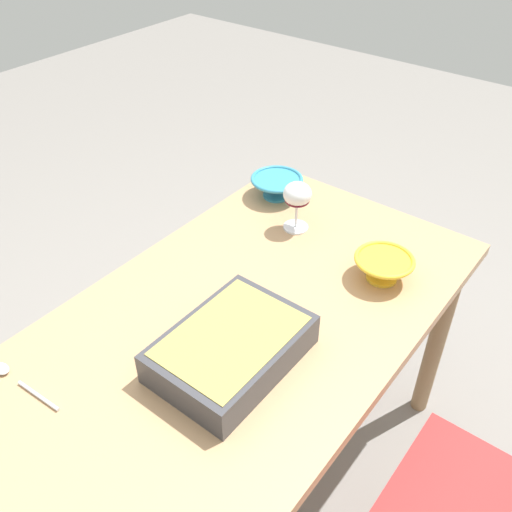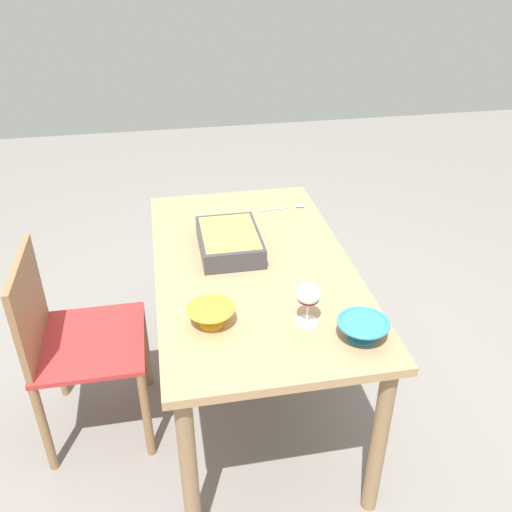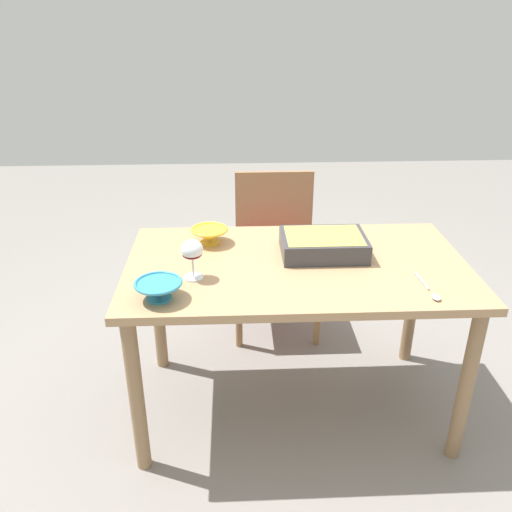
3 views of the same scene
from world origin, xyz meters
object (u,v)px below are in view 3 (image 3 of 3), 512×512
Objects in this scene: casserole_dish at (323,244)px; serving_spoon at (432,292)px; wine_glass at (192,252)px; dining_table at (296,283)px; small_bowl at (210,235)px; mixing_bowl at (159,289)px; chair at (275,243)px.

serving_spoon is at bearing -45.88° from casserole_dish.
wine_glass is 0.56m from casserole_dish.
dining_table is 0.54m from serving_spoon.
small_bowl is at bearing 149.83° from dining_table.
serving_spoon is at bearing -30.55° from small_bowl.
casserole_dish is at bearing 28.19° from mixing_bowl.
chair is 3.97× the size of serving_spoon.
wine_glass is 0.20m from mixing_bowl.
small_bowl reaches higher than serving_spoon.
wine_glass is 0.97× the size of small_bowl.
dining_table is 8.55× the size of small_bowl.
casserole_dish is 0.72m from mixing_bowl.
serving_spoon is (0.34, -0.35, -0.04)m from casserole_dish.
casserole_dish is 2.03× the size of mixing_bowl.
chair is 1.15m from serving_spoon.
mixing_bowl is at bearing -152.99° from dining_table.
mixing_bowl is (-0.64, -0.34, -0.01)m from casserole_dish.
mixing_bowl is 1.06× the size of small_bowl.
casserole_dish is (0.12, 0.08, 0.14)m from dining_table.
mixing_bowl reaches higher than serving_spoon.
dining_table is 6.42× the size of serving_spoon.
serving_spoon is (0.48, -1.02, 0.26)m from chair.
casserole_dish is 1.62× the size of serving_spoon.
small_bowl is (-0.33, -0.54, 0.29)m from chair.
mixing_bowl is 0.97m from serving_spoon.
dining_table is 3.96× the size of casserole_dish.
chair is 1.00m from wine_glass.
chair is 0.74m from casserole_dish.
casserole_dish reaches higher than mixing_bowl.
small_bowl is (0.16, 0.47, 0.00)m from mixing_bowl.
serving_spoon is at bearing -10.59° from wine_glass.
dining_table is 0.20m from casserole_dish.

